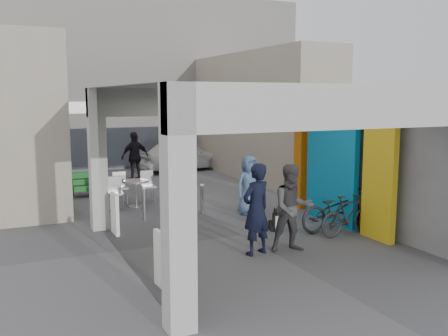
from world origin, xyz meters
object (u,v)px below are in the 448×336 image
white_van (182,155)px  cafe_set (130,194)px  produce_stand (88,187)px  bicycle_front (336,209)px  man_elderly (249,185)px  man_with_dog (256,209)px  man_crates (135,157)px  border_collie (275,221)px  man_back_turned (292,208)px  bicycle_rear (349,215)px

white_van → cafe_set: bearing=136.4°
produce_stand → bicycle_front: bearing=-64.0°
cafe_set → man_elderly: bearing=-43.6°
man_with_dog → man_elderly: bearing=-131.8°
man_crates → bicycle_front: size_ratio=0.95×
border_collie → man_back_turned: (-0.49, -1.53, 0.70)m
border_collie → white_van: white_van is taller
man_back_turned → bicycle_front: (1.88, 0.95, -0.41)m
bicycle_front → white_van: bearing=-1.3°
produce_stand → man_with_dog: (2.19, -7.76, 0.66)m
cafe_set → man_crates: size_ratio=0.83×
produce_stand → white_van: bearing=31.5°
cafe_set → border_collie: cafe_set is taller
man_elderly → man_crates: man_crates is taller
bicycle_rear → produce_stand: bearing=28.7°
cafe_set → man_back_turned: bearing=-70.9°
man_with_dog → man_crates: bearing=-106.9°
man_elderly → white_van: man_elderly is taller
cafe_set → produce_stand: (-0.93, 1.92, -0.03)m
man_crates → bicycle_rear: man_crates is taller
man_elderly → white_van: bearing=71.7°
produce_stand → man_elderly: man_elderly is taller
man_crates → bicycle_rear: size_ratio=1.16×
cafe_set → man_elderly: man_elderly is taller
man_crates → white_van: man_crates is taller
produce_stand → man_with_dog: man_with_dog is taller
produce_stand → bicycle_rear: bearing=-65.8°
cafe_set → man_back_turned: man_back_turned is taller
man_with_dog → bicycle_front: size_ratio=0.95×
man_with_dog → bicycle_front: (2.68, 0.83, -0.44)m
man_with_dog → man_elderly: (1.49, 3.22, -0.13)m
man_with_dog → bicycle_rear: man_with_dog is taller
border_collie → bicycle_rear: bearing=-20.0°
man_elderly → bicycle_rear: size_ratio=1.02×
produce_stand → border_collie: bearing=-70.3°
cafe_set → produce_stand: cafe_set is taller
man_elderly → man_back_turned: bearing=-112.5°
man_back_turned → man_crates: size_ratio=0.98×
cafe_set → man_elderly: (2.75, -2.62, 0.50)m
produce_stand → bicycle_front: size_ratio=0.59×
man_with_dog → man_elderly: 3.55m
bicycle_rear → white_van: white_van is taller
white_van → man_back_turned: bearing=160.5°
produce_stand → white_van: (4.82, 4.12, 0.37)m
cafe_set → man_with_dog: size_ratio=0.82×
border_collie → bicycle_front: bicycle_front is taller
bicycle_rear → man_elderly: bearing=17.8°
produce_stand → bicycle_front: bicycle_front is taller
man_with_dog → white_van: size_ratio=0.48×
produce_stand → man_crates: bearing=36.5°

